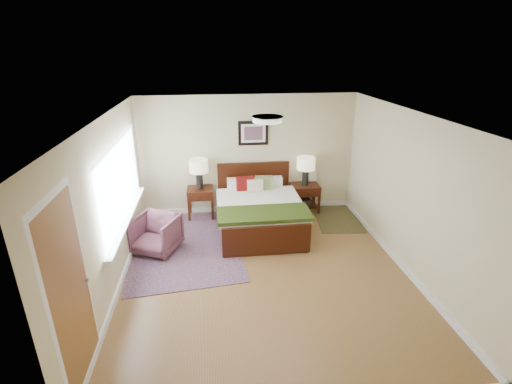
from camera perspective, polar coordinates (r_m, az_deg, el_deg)
floor at (r=6.09m, az=1.48°, el=-12.28°), size 5.00×5.00×0.00m
back_wall at (r=7.84m, az=-1.15°, el=5.72°), size 4.50×0.04×2.50m
front_wall at (r=3.38m, az=8.31°, el=-18.02°), size 4.50×0.04×2.50m
left_wall at (r=5.63m, az=-21.67°, el=-2.40°), size 0.04×5.00×2.50m
right_wall at (r=6.23m, az=22.54°, el=-0.28°), size 0.04×5.00×2.50m
ceiling at (r=5.14m, az=1.76°, el=11.56°), size 4.50×5.00×0.02m
window at (r=6.21m, az=-19.90°, el=1.29°), size 0.11×2.72×1.32m
door at (r=4.25m, az=-26.56°, el=-14.18°), size 0.06×1.00×2.18m
ceil_fixture at (r=5.14m, az=1.75°, el=11.18°), size 0.44×0.44×0.08m
bed at (r=7.19m, az=0.49°, el=-2.18°), size 1.65×1.99×1.07m
wall_art at (r=7.70m, az=-0.42°, el=9.04°), size 0.62×0.05×0.50m
nightstand_left at (r=7.80m, az=-8.57°, el=-0.32°), size 0.54×0.48×0.64m
nightstand_right at (r=8.10m, az=7.48°, el=-0.50°), size 0.61×0.46×0.61m
lamp_left at (r=7.63m, az=-8.80°, el=3.66°), size 0.38×0.38×0.61m
lamp_right at (r=7.89m, az=7.69°, el=4.06°), size 0.38×0.38×0.61m
armchair at (r=6.74m, az=-15.11°, el=-6.28°), size 0.94×0.95×0.66m
rug_persian at (r=6.91m, az=-11.04°, el=-8.20°), size 2.15×2.85×0.01m
rug_navy at (r=8.00m, az=12.43°, el=-3.99°), size 1.04×1.42×0.01m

